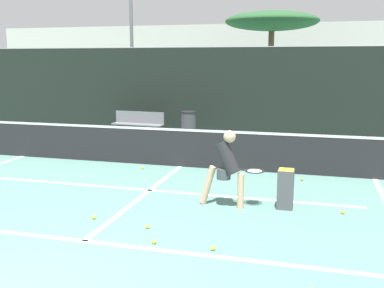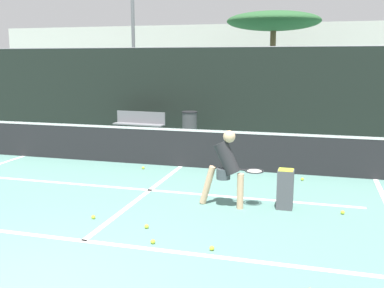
{
  "view_description": "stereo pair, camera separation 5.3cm",
  "coord_description": "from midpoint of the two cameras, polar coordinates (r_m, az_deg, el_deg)",
  "views": [
    {
      "loc": [
        3.15,
        -3.8,
        2.61
      ],
      "look_at": [
        0.82,
        4.68,
        0.95
      ],
      "focal_mm": 42.0,
      "sensor_mm": 36.0,
      "label": 1
    },
    {
      "loc": [
        3.2,
        -3.78,
        2.61
      ],
      "look_at": [
        0.82,
        4.68,
        0.95
      ],
      "focal_mm": 42.0,
      "sensor_mm": 36.0,
      "label": 2
    }
  ],
  "objects": [
    {
      "name": "player_practicing",
      "position": [
        7.98,
        4.61,
        -2.68
      ],
      "size": [
        1.18,
        0.49,
        1.4
      ],
      "rotation": [
        0.0,
        0.0,
        -0.13
      ],
      "color": "#DBAD84",
      "rests_on": "ground"
    },
    {
      "name": "tree_west",
      "position": [
        22.55,
        10.39,
        14.99
      ],
      "size": [
        4.47,
        4.47,
        4.86
      ],
      "color": "brown",
      "rests_on": "ground"
    },
    {
      "name": "building_far",
      "position": [
        29.07,
        9.62,
        10.06
      ],
      "size": [
        36.0,
        2.4,
        4.75
      ],
      "primitive_type": "cube",
      "color": "beige",
      "rests_on": "ground"
    },
    {
      "name": "court_service_line",
      "position": [
        9.18,
        -5.22,
        -5.85
      ],
      "size": [
        8.25,
        0.1,
        0.01
      ],
      "primitive_type": "cube",
      "color": "white",
      "rests_on": "ground"
    },
    {
      "name": "ball_hopper",
      "position": [
        8.14,
        11.94,
        -5.5
      ],
      "size": [
        0.28,
        0.28,
        0.71
      ],
      "color": "#4C4C51",
      "rests_on": "ground"
    },
    {
      "name": "court_center_mark",
      "position": [
        8.94,
        -5.86,
        -6.33
      ],
      "size": [
        0.1,
        4.83,
        0.01
      ],
      "primitive_type": "cube",
      "color": "white",
      "rests_on": "ground"
    },
    {
      "name": "courtside_bench",
      "position": [
        15.43,
        -6.58,
        2.66
      ],
      "size": [
        1.83,
        0.52,
        0.86
      ],
      "rotation": [
        0.0,
        0.0,
        -0.08
      ],
      "color": "slate",
      "rests_on": "ground"
    },
    {
      "name": "trash_bin",
      "position": [
        14.67,
        -0.21,
        2.32
      ],
      "size": [
        0.51,
        0.51,
        0.95
      ],
      "color": "#3F3F42",
      "rests_on": "ground"
    },
    {
      "name": "court_baseline_near",
      "position": [
        6.88,
        -13.42,
        -11.87
      ],
      "size": [
        11.0,
        0.1,
        0.01
      ],
      "primitive_type": "cube",
      "color": "white",
      "rests_on": "ground"
    },
    {
      "name": "net",
      "position": [
        11.03,
        -1.3,
        -0.28
      ],
      "size": [
        11.09,
        0.09,
        1.07
      ],
      "color": "slate",
      "rests_on": "ground"
    },
    {
      "name": "tennis_ball_scattered_4",
      "position": [
        10.07,
        3.68,
        -4.16
      ],
      "size": [
        0.07,
        0.07,
        0.07
      ],
      "primitive_type": "sphere",
      "color": "#D1E033",
      "rests_on": "ground"
    },
    {
      "name": "fence_back",
      "position": [
        15.4,
        3.82,
        6.57
      ],
      "size": [
        24.0,
        0.06,
        3.03
      ],
      "color": "black",
      "rests_on": "ground"
    },
    {
      "name": "tennis_ball_scattered_6",
      "position": [
        7.18,
        -5.57,
        -10.37
      ],
      "size": [
        0.07,
        0.07,
        0.07
      ],
      "primitive_type": "sphere",
      "color": "#D1E033",
      "rests_on": "ground"
    },
    {
      "name": "tennis_ball_scattered_0",
      "position": [
        6.39,
        2.77,
        -13.08
      ],
      "size": [
        0.07,
        0.07,
        0.07
      ],
      "primitive_type": "sphere",
      "color": "#D1E033",
      "rests_on": "ground"
    },
    {
      "name": "tennis_ball_scattered_7",
      "position": [
        8.19,
        18.76,
        -8.23
      ],
      "size": [
        0.07,
        0.07,
        0.07
      ],
      "primitive_type": "sphere",
      "color": "#D1E033",
      "rests_on": "ground"
    },
    {
      "name": "tennis_ball_scattered_1",
      "position": [
        10.15,
        13.98,
        -4.35
      ],
      "size": [
        0.07,
        0.07,
        0.07
      ],
      "primitive_type": "sphere",
      "color": "#D1E033",
      "rests_on": "ground"
    },
    {
      "name": "tennis_ball_scattered_8",
      "position": [
        10.92,
        -6.08,
        -3.02
      ],
      "size": [
        0.07,
        0.07,
        0.07
      ],
      "primitive_type": "sphere",
      "color": "#D1E033",
      "rests_on": "ground"
    },
    {
      "name": "parked_car",
      "position": [
        18.3,
        7.82,
        4.28
      ],
      "size": [
        1.65,
        4.39,
        1.42
      ],
      "color": "black",
      "rests_on": "ground"
    },
    {
      "name": "tennis_ball_scattered_2",
      "position": [
        6.62,
        -4.76,
        -12.25
      ],
      "size": [
        0.07,
        0.07,
        0.07
      ],
      "primitive_type": "sphere",
      "color": "#D1E033",
      "rests_on": "ground"
    },
    {
      "name": "tennis_ball_scattered_3",
      "position": [
        7.72,
        -12.23,
        -9.05
      ],
      "size": [
        0.07,
        0.07,
        0.07
      ],
      "primitive_type": "sphere",
      "color": "#D1E033",
      "rests_on": "ground"
    }
  ]
}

